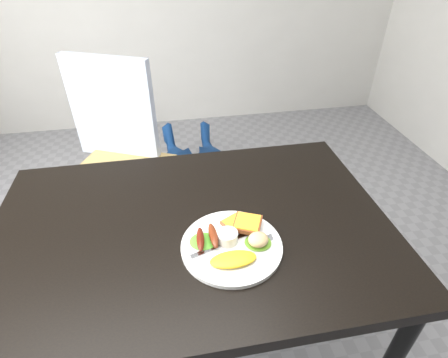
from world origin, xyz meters
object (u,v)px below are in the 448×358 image
(dining_chair, at_px, (119,176))
(plate, at_px, (232,246))
(dining_table, at_px, (192,229))
(person, at_px, (200,103))

(dining_chair, distance_m, plate, 0.99)
(dining_table, bearing_deg, person, 81.39)
(person, bearing_deg, dining_chair, 11.13)
(dining_table, xyz_separation_m, plate, (0.10, -0.11, 0.03))
(dining_table, height_order, person, person)
(dining_table, height_order, plate, plate)
(person, height_order, plate, person)
(dining_chair, relative_size, plate, 1.61)
(dining_table, xyz_separation_m, dining_chair, (-0.31, 0.73, -0.28))
(dining_table, distance_m, plate, 0.15)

